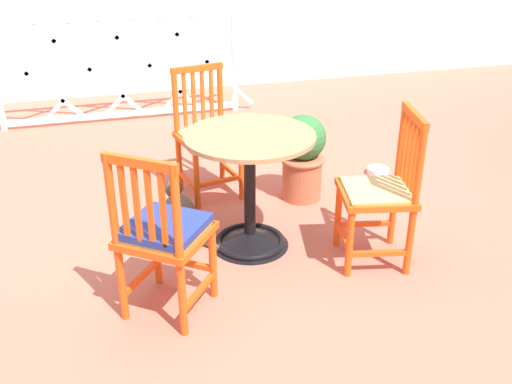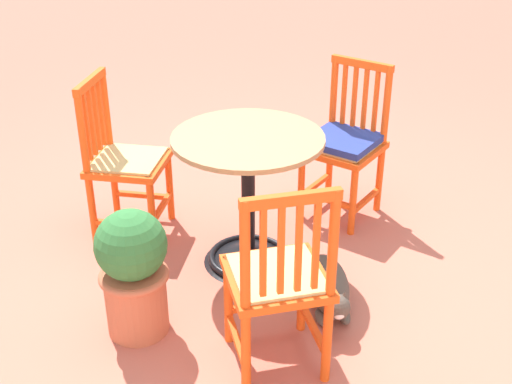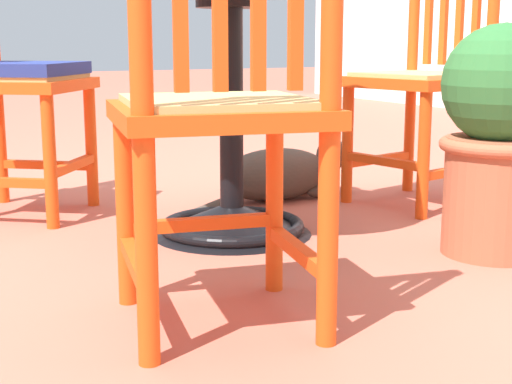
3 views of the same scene
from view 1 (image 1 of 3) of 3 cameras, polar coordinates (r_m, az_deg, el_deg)
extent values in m
plane|color=#BC604C|center=(3.52, -1.85, -6.46)|extent=(24.00, 24.00, 0.00)
cylinder|color=white|center=(5.97, -2.12, 12.77)|extent=(0.06, 0.06, 1.04)
cube|color=white|center=(5.94, -12.68, 7.46)|extent=(2.24, 0.04, 0.05)
cube|color=white|center=(5.72, -13.61, 16.24)|extent=(2.24, 0.04, 0.05)
cube|color=white|center=(5.84, -21.49, 10.71)|extent=(0.95, 0.02, 0.95)
cube|color=white|center=(5.81, -15.93, 11.44)|extent=(0.95, 0.02, 0.95)
cube|color=white|center=(5.83, -10.34, 12.06)|extent=(0.95, 0.02, 0.95)
cube|color=white|center=(5.91, -4.82, 12.57)|extent=(0.95, 0.02, 0.95)
cube|color=white|center=(5.84, -21.49, 10.71)|extent=(0.95, 0.02, 0.95)
cube|color=white|center=(5.81, -15.93, 11.44)|extent=(0.95, 0.02, 0.95)
cube|color=white|center=(5.83, -10.34, 12.06)|extent=(0.95, 0.02, 0.95)
cube|color=white|center=(5.91, -4.82, 12.57)|extent=(0.95, 0.02, 0.95)
cone|color=black|center=(3.63, -0.58, -4.45)|extent=(0.48, 0.48, 0.10)
torus|color=black|center=(3.64, -0.58, -4.79)|extent=(0.44, 0.44, 0.04)
cylinder|color=black|center=(3.48, -0.60, 0.13)|extent=(0.07, 0.07, 0.66)
cylinder|color=black|center=(3.35, -0.63, 4.93)|extent=(0.20, 0.20, 0.04)
cylinder|color=#9E754C|center=(3.34, -0.63, 5.45)|extent=(0.76, 0.76, 0.02)
cylinder|color=#E04C14|center=(3.29, 9.13, -4.77)|extent=(0.04, 0.04, 0.45)
cylinder|color=#E04C14|center=(3.58, 8.03, -1.99)|extent=(0.04, 0.04, 0.45)
cylinder|color=#E04C14|center=(3.27, 15.24, -1.01)|extent=(0.04, 0.04, 0.91)
cylinder|color=#E04C14|center=(3.56, 13.63, 1.47)|extent=(0.04, 0.04, 0.91)
cube|color=#E04C14|center=(3.37, 11.87, -5.87)|extent=(0.34, 0.10, 0.03)
cube|color=#E04C14|center=(3.66, 10.56, -3.07)|extent=(0.34, 0.10, 0.03)
cube|color=#E04C14|center=(3.46, 8.50, -4.11)|extent=(0.10, 0.34, 0.03)
cube|color=#E04C14|center=(3.38, 11.61, -0.14)|extent=(0.48, 0.48, 0.04)
cube|color=tan|center=(3.37, 11.64, 0.19)|extent=(0.42, 0.42, 0.02)
cube|color=#E04C14|center=(3.24, 15.35, 3.08)|extent=(0.02, 0.03, 0.39)
cube|color=#E04C14|center=(3.30, 15.00, 3.55)|extent=(0.02, 0.03, 0.39)
cube|color=#E04C14|center=(3.36, 14.66, 3.99)|extent=(0.02, 0.03, 0.39)
cube|color=#E04C14|center=(3.42, 14.33, 4.43)|extent=(0.02, 0.03, 0.39)
cube|color=#E04C14|center=(3.26, 15.24, 7.19)|extent=(0.11, 0.38, 0.04)
cylinder|color=#E04C14|center=(4.12, -1.43, 2.19)|extent=(0.04, 0.04, 0.45)
cylinder|color=#E04C14|center=(4.00, -5.81, 1.28)|extent=(0.04, 0.04, 0.45)
cylinder|color=#E04C14|center=(4.33, -3.43, 6.60)|extent=(0.04, 0.04, 0.91)
cylinder|color=#E04C14|center=(4.21, -7.68, 5.85)|extent=(0.04, 0.04, 0.91)
cube|color=#E04C14|center=(4.30, -2.40, 1.97)|extent=(0.09, 0.34, 0.03)
cube|color=#E04C14|center=(4.18, -6.63, 1.09)|extent=(0.09, 0.34, 0.03)
cube|color=#E04C14|center=(4.08, -3.57, 1.04)|extent=(0.34, 0.09, 0.03)
cube|color=#E04C14|center=(4.13, -4.63, 5.23)|extent=(0.47, 0.47, 0.04)
cube|color=tan|center=(4.12, -4.64, 5.52)|extent=(0.41, 0.41, 0.02)
cube|color=#E04C14|center=(4.23, -4.36, 9.33)|extent=(0.03, 0.02, 0.39)
cube|color=#E04C14|center=(4.21, -5.23, 9.20)|extent=(0.03, 0.02, 0.39)
cube|color=#E04C14|center=(4.18, -6.10, 9.06)|extent=(0.03, 0.02, 0.39)
cube|color=#E04C14|center=(4.16, -6.98, 8.92)|extent=(0.03, 0.02, 0.39)
cube|color=#E04C14|center=(4.14, -5.79, 11.91)|extent=(0.38, 0.11, 0.04)
cylinder|color=#E04C14|center=(3.24, -9.69, -5.37)|extent=(0.04, 0.04, 0.45)
cylinder|color=#E04C14|center=(3.09, -4.23, -6.65)|extent=(0.04, 0.04, 0.45)
cylinder|color=#E04C14|center=(2.88, -13.45, -4.69)|extent=(0.04, 0.04, 0.91)
cylinder|color=#E04C14|center=(2.72, -7.48, -6.14)|extent=(0.04, 0.04, 0.91)
cube|color=#E04C14|center=(3.16, -11.14, -8.16)|extent=(0.23, 0.29, 0.03)
cube|color=#E04C14|center=(3.02, -5.58, -9.62)|extent=(0.23, 0.29, 0.03)
cube|color=#E04C14|center=(3.19, -6.97, -6.84)|extent=(0.29, 0.23, 0.03)
cube|color=#E04C14|center=(2.93, -8.80, -4.19)|extent=(0.56, 0.56, 0.04)
cube|color=tan|center=(2.92, -8.83, -3.82)|extent=(0.49, 0.49, 0.02)
cube|color=#E04C14|center=(2.74, -12.75, -0.93)|extent=(0.03, 0.03, 0.39)
cube|color=#E04C14|center=(2.70, -11.55, -1.18)|extent=(0.03, 0.03, 0.39)
cube|color=#E04C14|center=(2.67, -10.32, -1.43)|extent=(0.03, 0.03, 0.39)
cube|color=#E04C14|center=(2.64, -9.06, -1.69)|extent=(0.03, 0.03, 0.39)
cube|color=#E04C14|center=(2.60, -11.33, 2.81)|extent=(0.32, 0.26, 0.04)
cube|color=navy|center=(2.91, -8.87, -3.31)|extent=(0.50, 0.50, 0.04)
ellipsoid|color=#4C4238|center=(3.85, -7.36, -1.99)|extent=(0.21, 0.45, 0.19)
ellipsoid|color=silver|center=(3.95, -7.62, -1.46)|extent=(0.16, 0.18, 0.14)
sphere|color=#4C4238|center=(4.05, -8.06, 0.29)|extent=(0.12, 0.12, 0.12)
ellipsoid|color=silver|center=(4.09, -8.15, 0.38)|extent=(0.05, 0.05, 0.04)
cone|color=#4C4238|center=(4.01, -8.53, 0.85)|extent=(0.04, 0.04, 0.04)
cone|color=#4C4238|center=(4.02, -7.63, 0.97)|extent=(0.04, 0.04, 0.04)
ellipsoid|color=#4C4238|center=(4.02, -8.51, -1.88)|extent=(0.06, 0.12, 0.05)
ellipsoid|color=#4C4238|center=(4.04, -6.98, -1.67)|extent=(0.06, 0.12, 0.05)
cylinder|color=#4C4238|center=(3.64, -4.83, -4.99)|extent=(0.16, 0.20, 0.04)
cylinder|color=#B25B3D|center=(4.18, 4.49, 1.47)|extent=(0.28, 0.28, 0.32)
torus|color=#B25B3D|center=(4.12, 4.56, 3.23)|extent=(0.32, 0.32, 0.04)
sphere|color=#2D6B33|center=(4.06, 4.64, 5.31)|extent=(0.32, 0.32, 0.32)
cylinder|color=silver|center=(4.69, 11.80, 2.03)|extent=(0.17, 0.17, 0.05)
camera|label=2|loc=(6.10, -8.05, 27.17)|focal=47.01mm
camera|label=3|loc=(3.72, 35.58, 0.18)|focal=53.62mm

